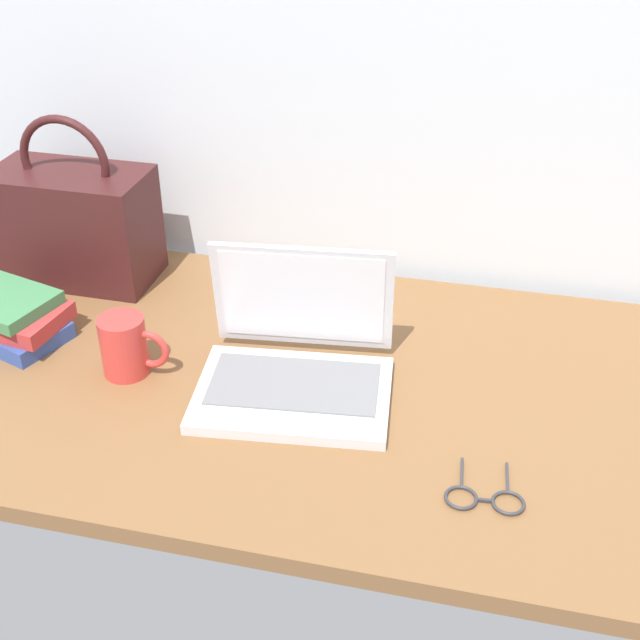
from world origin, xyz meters
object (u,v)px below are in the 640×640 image
(coffee_mug, at_px, (126,345))
(laptop, at_px, (296,360))
(book_stack, at_px, (8,317))
(eyeglasses, at_px, (485,498))
(handbag, at_px, (75,222))

(coffee_mug, bearing_deg, laptop, 6.90)
(laptop, bearing_deg, book_stack, 178.01)
(laptop, bearing_deg, coffee_mug, -173.10)
(book_stack, bearing_deg, coffee_mug, -11.90)
(eyeglasses, distance_m, book_stack, 0.88)
(laptop, distance_m, book_stack, 0.53)
(laptop, height_order, book_stack, laptop)
(laptop, xyz_separation_m, coffee_mug, (-0.28, -0.03, 0.01))
(handbag, bearing_deg, book_stack, -94.74)
(laptop, height_order, eyeglasses, laptop)
(laptop, distance_m, coffee_mug, 0.28)
(handbag, xyz_separation_m, book_stack, (-0.02, -0.24, -0.08))
(laptop, relative_size, eyeglasses, 2.91)
(coffee_mug, xyz_separation_m, eyeglasses, (0.60, -0.17, -0.05))
(laptop, bearing_deg, handbag, 153.40)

